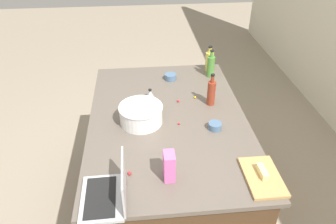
{
  "coord_description": "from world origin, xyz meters",
  "views": [
    {
      "loc": [
        1.82,
        -0.18,
        2.19
      ],
      "look_at": [
        0.0,
        0.0,
        0.95
      ],
      "focal_mm": 34.24,
      "sensor_mm": 36.0,
      "label": 1
    }
  ],
  "objects_px": {
    "mixing_bowl_large": "(141,114)",
    "butter_stick_left": "(263,172)",
    "ramekin_medium": "(171,77)",
    "candy_bag": "(169,166)",
    "bottle_olive": "(211,66)",
    "kitchen_timer": "(150,94)",
    "laptop": "(109,192)",
    "bottle_soy": "(211,92)",
    "bottle_oil": "(209,61)",
    "ramekin_small": "(215,126)",
    "cutting_board": "(262,177)"
  },
  "relations": [
    {
      "from": "mixing_bowl_large",
      "to": "butter_stick_left",
      "type": "bearing_deg",
      "value": 48.17
    },
    {
      "from": "ramekin_medium",
      "to": "candy_bag",
      "type": "height_order",
      "value": "candy_bag"
    },
    {
      "from": "bottle_olive",
      "to": "kitchen_timer",
      "type": "distance_m",
      "value": 0.62
    },
    {
      "from": "laptop",
      "to": "butter_stick_left",
      "type": "height_order",
      "value": "laptop"
    },
    {
      "from": "mixing_bowl_large",
      "to": "bottle_olive",
      "type": "bearing_deg",
      "value": 135.54
    },
    {
      "from": "laptop",
      "to": "ramekin_medium",
      "type": "distance_m",
      "value": 1.32
    },
    {
      "from": "mixing_bowl_large",
      "to": "kitchen_timer",
      "type": "xyz_separation_m",
      "value": [
        -0.31,
        0.08,
        -0.03
      ]
    },
    {
      "from": "bottle_soy",
      "to": "kitchen_timer",
      "type": "relative_size",
      "value": 3.21
    },
    {
      "from": "butter_stick_left",
      "to": "kitchen_timer",
      "type": "height_order",
      "value": "kitchen_timer"
    },
    {
      "from": "laptop",
      "to": "mixing_bowl_large",
      "type": "xyz_separation_m",
      "value": [
        -0.66,
        0.18,
        0.02
      ]
    },
    {
      "from": "bottle_oil",
      "to": "butter_stick_left",
      "type": "height_order",
      "value": "bottle_oil"
    },
    {
      "from": "laptop",
      "to": "bottle_olive",
      "type": "distance_m",
      "value": 1.5
    },
    {
      "from": "mixing_bowl_large",
      "to": "ramekin_small",
      "type": "xyz_separation_m",
      "value": [
        0.12,
        0.48,
        -0.05
      ]
    },
    {
      "from": "kitchen_timer",
      "to": "bottle_soy",
      "type": "bearing_deg",
      "value": 73.82
    },
    {
      "from": "bottle_oil",
      "to": "candy_bag",
      "type": "xyz_separation_m",
      "value": [
        1.27,
        -0.48,
        -0.01
      ]
    },
    {
      "from": "bottle_olive",
      "to": "mixing_bowl_large",
      "type": "bearing_deg",
      "value": -44.46
    },
    {
      "from": "laptop",
      "to": "bottle_soy",
      "type": "height_order",
      "value": "bottle_soy"
    },
    {
      "from": "bottle_olive",
      "to": "kitchen_timer",
      "type": "xyz_separation_m",
      "value": [
        0.31,
        -0.53,
        -0.06
      ]
    },
    {
      "from": "bottle_soy",
      "to": "bottle_olive",
      "type": "xyz_separation_m",
      "value": [
        -0.44,
        0.09,
        -0.0
      ]
    },
    {
      "from": "cutting_board",
      "to": "bottle_soy",
      "type": "bearing_deg",
      "value": -170.57
    },
    {
      "from": "bottle_oil",
      "to": "ramekin_medium",
      "type": "height_order",
      "value": "bottle_oil"
    },
    {
      "from": "laptop",
      "to": "bottle_soy",
      "type": "xyz_separation_m",
      "value": [
        -0.84,
        0.7,
        0.05
      ]
    },
    {
      "from": "bottle_soy",
      "to": "bottle_olive",
      "type": "distance_m",
      "value": 0.45
    },
    {
      "from": "cutting_board",
      "to": "butter_stick_left",
      "type": "relative_size",
      "value": 2.81
    },
    {
      "from": "laptop",
      "to": "bottle_olive",
      "type": "bearing_deg",
      "value": 148.32
    },
    {
      "from": "mixing_bowl_large",
      "to": "candy_bag",
      "type": "xyz_separation_m",
      "value": [
        0.54,
        0.14,
        0.02
      ]
    },
    {
      "from": "candy_bag",
      "to": "cutting_board",
      "type": "bearing_deg",
      "value": 83.89
    },
    {
      "from": "cutting_board",
      "to": "ramekin_small",
      "type": "height_order",
      "value": "ramekin_small"
    },
    {
      "from": "bottle_olive",
      "to": "candy_bag",
      "type": "relative_size",
      "value": 1.4
    },
    {
      "from": "laptop",
      "to": "cutting_board",
      "type": "relative_size",
      "value": 1.01
    },
    {
      "from": "bottle_oil",
      "to": "kitchen_timer",
      "type": "distance_m",
      "value": 0.69
    },
    {
      "from": "bottle_olive",
      "to": "ramekin_medium",
      "type": "height_order",
      "value": "bottle_olive"
    },
    {
      "from": "bottle_olive",
      "to": "bottle_oil",
      "type": "bearing_deg",
      "value": 174.07
    },
    {
      "from": "bottle_olive",
      "to": "ramekin_medium",
      "type": "relative_size",
      "value": 2.45
    },
    {
      "from": "bottle_olive",
      "to": "kitchen_timer",
      "type": "height_order",
      "value": "bottle_olive"
    },
    {
      "from": "mixing_bowl_large",
      "to": "candy_bag",
      "type": "distance_m",
      "value": 0.55
    },
    {
      "from": "mixing_bowl_large",
      "to": "cutting_board",
      "type": "relative_size",
      "value": 0.97
    },
    {
      "from": "laptop",
      "to": "bottle_soy",
      "type": "distance_m",
      "value": 1.09
    },
    {
      "from": "ramekin_small",
      "to": "bottle_soy",
      "type": "bearing_deg",
      "value": 173.6
    },
    {
      "from": "bottle_soy",
      "to": "ramekin_medium",
      "type": "xyz_separation_m",
      "value": [
        -0.41,
        -0.26,
        -0.08
      ]
    },
    {
      "from": "cutting_board",
      "to": "ramekin_small",
      "type": "bearing_deg",
      "value": -160.86
    },
    {
      "from": "bottle_soy",
      "to": "kitchen_timer",
      "type": "xyz_separation_m",
      "value": [
        -0.13,
        -0.44,
        -0.06
      ]
    },
    {
      "from": "bottle_soy",
      "to": "bottle_olive",
      "type": "relative_size",
      "value": 1.04
    },
    {
      "from": "butter_stick_left",
      "to": "ramekin_medium",
      "type": "xyz_separation_m",
      "value": [
        -1.17,
        -0.38,
        -0.01
      ]
    },
    {
      "from": "butter_stick_left",
      "to": "cutting_board",
      "type": "bearing_deg",
      "value": 0.0
    },
    {
      "from": "cutting_board",
      "to": "ramekin_medium",
      "type": "relative_size",
      "value": 3.18
    },
    {
      "from": "ramekin_small",
      "to": "kitchen_timer",
      "type": "bearing_deg",
      "value": -136.71
    },
    {
      "from": "mixing_bowl_large",
      "to": "kitchen_timer",
      "type": "height_order",
      "value": "mixing_bowl_large"
    },
    {
      "from": "ramekin_small",
      "to": "butter_stick_left",
      "type": "bearing_deg",
      "value": 19.62
    },
    {
      "from": "bottle_olive",
      "to": "candy_bag",
      "type": "xyz_separation_m",
      "value": [
        1.16,
        -0.47,
        -0.01
      ]
    }
  ]
}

